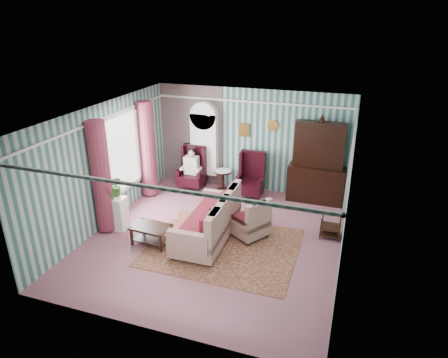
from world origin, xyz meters
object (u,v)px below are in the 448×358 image
(plant_stand, at_px, (115,213))
(bookcase, at_px, (204,149))
(dresser_hutch, at_px, (318,160))
(floral_armchair, at_px, (249,218))
(wingback_left, at_px, (192,168))
(wingback_right, at_px, (250,176))
(sofa, at_px, (207,218))
(seated_woman, at_px, (192,169))
(round_side_table, at_px, (223,180))
(coffee_table, at_px, (152,235))
(nest_table, at_px, (331,227))

(plant_stand, bearing_deg, bookcase, 71.51)
(bookcase, bearing_deg, dresser_hutch, -2.11)
(dresser_hutch, height_order, floral_armchair, dresser_hutch)
(wingback_left, relative_size, wingback_right, 1.00)
(dresser_hutch, xyz_separation_m, sofa, (-2.06, -2.81, -0.63))
(dresser_hutch, xyz_separation_m, seated_woman, (-3.50, -0.27, -0.59))
(plant_stand, bearing_deg, wingback_right, 47.16)
(plant_stand, distance_m, sofa, 2.26)
(seated_woman, xyz_separation_m, sofa, (1.44, -2.54, -0.04))
(round_side_table, distance_m, sofa, 2.76)
(coffee_table, bearing_deg, bookcase, 91.52)
(bookcase, xyz_separation_m, wingback_right, (1.50, -0.39, -0.50))
(wingback_left, relative_size, nest_table, 2.31)
(floral_armchair, bearing_deg, round_side_table, 64.27)
(plant_stand, distance_m, coffee_table, 1.21)
(sofa, bearing_deg, seated_woman, 28.61)
(coffee_table, bearing_deg, nest_table, 22.78)
(seated_woman, bearing_deg, dresser_hutch, 4.41)
(sofa, height_order, floral_armchair, sofa)
(wingback_right, xyz_separation_m, nest_table, (2.32, -1.55, -0.35))
(seated_woman, distance_m, sofa, 2.92)
(wingback_left, bearing_deg, dresser_hutch, 4.41)
(wingback_right, xyz_separation_m, round_side_table, (-0.85, 0.15, -0.33))
(wingback_right, height_order, coffee_table, wingback_right)
(nest_table, distance_m, coffee_table, 4.04)
(bookcase, relative_size, sofa, 1.01)
(wingback_left, height_order, round_side_table, wingback_left)
(sofa, distance_m, coffee_table, 1.28)
(bookcase, relative_size, wingback_left, 1.79)
(wingback_right, height_order, round_side_table, wingback_right)
(dresser_hutch, bearing_deg, nest_table, -72.61)
(wingback_left, xyz_separation_m, seated_woman, (0.00, 0.00, -0.04))
(wingback_left, relative_size, round_side_table, 2.08)
(round_side_table, xyz_separation_m, plant_stand, (-1.70, -2.90, 0.10))
(sofa, bearing_deg, dresser_hutch, -37.11)
(wingback_left, distance_m, coffee_table, 3.16)
(wingback_right, xyz_separation_m, coffee_table, (-1.41, -3.11, -0.40))
(floral_armchair, bearing_deg, wingback_right, 47.03)
(round_side_table, xyz_separation_m, nest_table, (3.17, -1.70, -0.03))
(bookcase, relative_size, wingback_right, 1.79)
(bookcase, xyz_separation_m, floral_armchair, (2.05, -2.49, -0.65))
(plant_stand, xyz_separation_m, coffee_table, (1.14, -0.36, -0.18))
(nest_table, bearing_deg, bookcase, 153.08)
(plant_stand, relative_size, sofa, 0.36)
(sofa, xyz_separation_m, coffee_table, (-1.10, -0.57, -0.32))
(dresser_hutch, relative_size, wingback_left, 1.89)
(seated_woman, xyz_separation_m, floral_armchair, (2.30, -2.10, -0.12))
(dresser_hutch, xyz_separation_m, floral_armchair, (-1.20, -2.37, -0.71))
(wingback_left, xyz_separation_m, wingback_right, (1.75, 0.00, 0.00))
(bookcase, distance_m, floral_armchair, 3.29)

